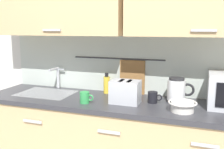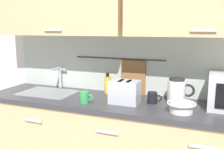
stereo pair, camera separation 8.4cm
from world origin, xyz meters
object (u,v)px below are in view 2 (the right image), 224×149
object	(u,v)px
electric_kettle	(177,91)
dish_soap_bottle	(108,84)
mug_near_sink	(84,97)
mug_by_kettle	(153,98)
mixing_bowl	(181,107)
toaster	(125,92)

from	to	relation	value
electric_kettle	dish_soap_bottle	bearing A→B (deg)	172.84
dish_soap_bottle	mug_near_sink	world-z (taller)	dish_soap_bottle
dish_soap_bottle	mug_by_kettle	bearing A→B (deg)	-20.74
mug_near_sink	mixing_bowl	distance (m)	0.78
electric_kettle	toaster	size ratio (longest dim) A/B	0.89
dish_soap_bottle	mixing_bowl	xyz separation A→B (m)	(0.73, -0.34, -0.04)
dish_soap_bottle	mixing_bowl	distance (m)	0.80
electric_kettle	mug_near_sink	size ratio (longest dim) A/B	1.89
dish_soap_bottle	toaster	distance (m)	0.37
dish_soap_bottle	mug_by_kettle	xyz separation A→B (m)	(0.48, -0.18, -0.04)
electric_kettle	mug_by_kettle	bearing A→B (deg)	-151.74
dish_soap_bottle	mug_by_kettle	world-z (taller)	dish_soap_bottle
toaster	dish_soap_bottle	bearing A→B (deg)	135.18
mug_near_sink	mug_by_kettle	distance (m)	0.57
electric_kettle	mixing_bowl	distance (m)	0.27
dish_soap_bottle	mug_by_kettle	distance (m)	0.51
dish_soap_bottle	mug_near_sink	bearing A→B (deg)	-98.18
mug_by_kettle	toaster	bearing A→B (deg)	-160.13
dish_soap_bottle	electric_kettle	bearing A→B (deg)	-7.16
electric_kettle	toaster	world-z (taller)	electric_kettle
electric_kettle	mug_near_sink	xyz separation A→B (m)	(-0.72, -0.29, -0.05)
mixing_bowl	mug_near_sink	bearing A→B (deg)	-177.19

